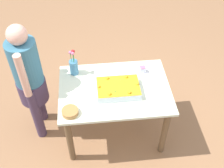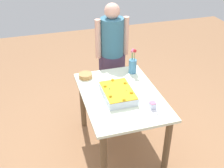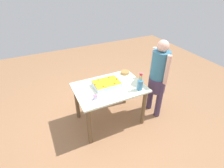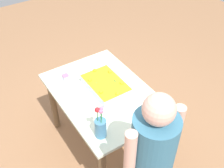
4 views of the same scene
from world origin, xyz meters
The scene contains 8 objects.
ground_plane centered at (0.00, 0.00, 0.00)m, with size 8.00×8.00×0.00m, color #996C49.
dining_table centered at (0.00, 0.00, 0.61)m, with size 1.18×0.83×0.75m.
sheet_cake centered at (-0.03, 0.05, 0.80)m, with size 0.44×0.30×0.11m.
serving_plate_with_slice centered at (-0.34, -0.22, 0.77)m, with size 0.21×0.21×0.08m.
cake_knife centered at (-0.42, 0.22, 0.76)m, with size 0.23×0.02×0.00m, color silver.
flower_vase centered at (0.42, -0.28, 0.86)m, with size 0.09×0.09×0.31m.
fruit_bowl centered at (0.47, 0.29, 0.78)m, with size 0.16×0.16×0.05m, color #B37C41.
person_standing centered at (0.89, -0.16, 0.85)m, with size 0.31×0.45×1.49m.
Camera 3 is at (-1.03, -2.24, 2.40)m, focal length 28.00 mm.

